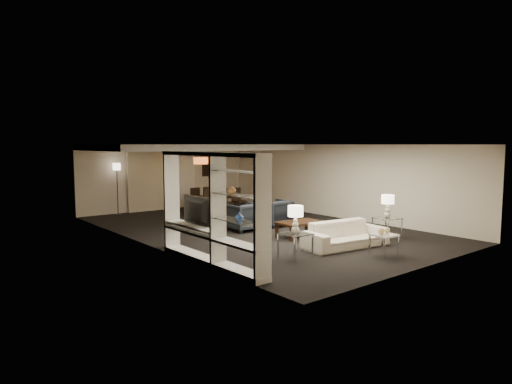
{
  "coord_description": "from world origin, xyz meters",
  "views": [
    {
      "loc": [
        -8.45,
        -10.4,
        2.51
      ],
      "look_at": [
        0.0,
        0.0,
        1.1
      ],
      "focal_mm": 32.0,
      "sensor_mm": 36.0,
      "label": 1
    }
  ],
  "objects_px": {
    "armchair_left": "(244,217)",
    "chair_fr": "(219,198)",
    "vase_amber": "(232,190)",
    "chair_fm": "(206,199)",
    "floor_lamp": "(117,189)",
    "armchair_right": "(275,213)",
    "dining_table": "(216,204)",
    "chair_nm": "(226,202)",
    "chair_nl": "(212,203)",
    "floor_speaker": "(169,228)",
    "chair_nr": "(239,201)",
    "side_table_left": "(295,246)",
    "television": "(193,211)",
    "side_table_right": "(387,228)",
    "pendant_light": "(201,161)",
    "sofa": "(346,234)",
    "table_lamp_right": "(388,206)",
    "chair_fl": "(192,200)",
    "vase_blue": "(239,216)",
    "table_lamp_left": "(295,220)",
    "marble_table": "(384,245)",
    "coffee_table": "(299,229)"
  },
  "relations": [
    {
      "from": "armchair_left",
      "to": "chair_fr",
      "type": "bearing_deg",
      "value": -112.57
    },
    {
      "from": "vase_amber",
      "to": "chair_fm",
      "type": "bearing_deg",
      "value": 60.66
    },
    {
      "from": "chair_fr",
      "to": "floor_lamp",
      "type": "xyz_separation_m",
      "value": [
        -3.54,
        1.2,
        0.46
      ]
    },
    {
      "from": "armchair_right",
      "to": "floor_lamp",
      "type": "height_order",
      "value": "floor_lamp"
    },
    {
      "from": "dining_table",
      "to": "armchair_left",
      "type": "bearing_deg",
      "value": -115.3
    },
    {
      "from": "chair_fm",
      "to": "armchair_left",
      "type": "bearing_deg",
      "value": 77.13
    },
    {
      "from": "armchair_right",
      "to": "chair_nm",
      "type": "bearing_deg",
      "value": -89.24
    },
    {
      "from": "armchair_left",
      "to": "chair_fr",
      "type": "height_order",
      "value": "chair_fr"
    },
    {
      "from": "chair_nl",
      "to": "chair_nm",
      "type": "bearing_deg",
      "value": 5.59
    },
    {
      "from": "chair_fr",
      "to": "floor_lamp",
      "type": "distance_m",
      "value": 3.77
    },
    {
      "from": "floor_speaker",
      "to": "chair_nr",
      "type": "height_order",
      "value": "floor_speaker"
    },
    {
      "from": "side_table_left",
      "to": "television",
      "type": "height_order",
      "value": "television"
    },
    {
      "from": "side_table_right",
      "to": "chair_nl",
      "type": "relative_size",
      "value": 0.64
    },
    {
      "from": "pendant_light",
      "to": "sofa",
      "type": "height_order",
      "value": "pendant_light"
    },
    {
      "from": "armchair_left",
      "to": "table_lamp_right",
      "type": "bearing_deg",
      "value": 127.5
    },
    {
      "from": "table_lamp_right",
      "to": "chair_fl",
      "type": "distance_m",
      "value": 7.48
    },
    {
      "from": "armchair_right",
      "to": "table_lamp_right",
      "type": "distance_m",
      "value": 3.51
    },
    {
      "from": "pendant_light",
      "to": "chair_nr",
      "type": "height_order",
      "value": "pendant_light"
    },
    {
      "from": "armchair_right",
      "to": "vase_blue",
      "type": "xyz_separation_m",
      "value": [
        -4.05,
        -3.58,
        0.74
      ]
    },
    {
      "from": "floor_speaker",
      "to": "chair_fr",
      "type": "height_order",
      "value": "floor_speaker"
    },
    {
      "from": "vase_amber",
      "to": "dining_table",
      "type": "bearing_deg",
      "value": 58.34
    },
    {
      "from": "side_table_right",
      "to": "dining_table",
      "type": "height_order",
      "value": "dining_table"
    },
    {
      "from": "sofa",
      "to": "table_lamp_left",
      "type": "xyz_separation_m",
      "value": [
        -1.7,
        0.0,
        0.55
      ]
    },
    {
      "from": "chair_fl",
      "to": "chair_fm",
      "type": "bearing_deg",
      "value": 174.78
    },
    {
      "from": "side_table_left",
      "to": "floor_lamp",
      "type": "xyz_separation_m",
      "value": [
        -0.57,
        8.49,
        0.64
      ]
    },
    {
      "from": "armchair_right",
      "to": "marble_table",
      "type": "xyz_separation_m",
      "value": [
        -0.6,
        -4.4,
        -0.16
      ]
    },
    {
      "from": "chair_nr",
      "to": "vase_amber",
      "type": "bearing_deg",
      "value": -131.53
    },
    {
      "from": "pendant_light",
      "to": "vase_amber",
      "type": "height_order",
      "value": "pendant_light"
    },
    {
      "from": "sofa",
      "to": "floor_lamp",
      "type": "height_order",
      "value": "floor_lamp"
    },
    {
      "from": "vase_amber",
      "to": "chair_fm",
      "type": "relative_size",
      "value": 0.17
    },
    {
      "from": "coffee_table",
      "to": "floor_speaker",
      "type": "relative_size",
      "value": 1.25
    },
    {
      "from": "pendant_light",
      "to": "side_table_left",
      "type": "bearing_deg",
      "value": -105.3
    },
    {
      "from": "side_table_left",
      "to": "marble_table",
      "type": "xyz_separation_m",
      "value": [
        1.7,
        -1.1,
        -0.03
      ]
    },
    {
      "from": "vase_amber",
      "to": "vase_blue",
      "type": "bearing_deg",
      "value": -90.0
    },
    {
      "from": "chair_fr",
      "to": "armchair_left",
      "type": "bearing_deg",
      "value": 62.4
    },
    {
      "from": "side_table_left",
      "to": "table_lamp_right",
      "type": "height_order",
      "value": "table_lamp_right"
    },
    {
      "from": "armchair_right",
      "to": "table_lamp_left",
      "type": "relative_size",
      "value": 1.44
    },
    {
      "from": "chair_nr",
      "to": "chair_nl",
      "type": "bearing_deg",
      "value": 176.5
    },
    {
      "from": "coffee_table",
      "to": "chair_nm",
      "type": "bearing_deg",
      "value": 81.21
    },
    {
      "from": "side_table_right",
      "to": "chair_fr",
      "type": "xyz_separation_m",
      "value": [
        -0.42,
        7.29,
        0.19
      ]
    },
    {
      "from": "table_lamp_left",
      "to": "chair_fm",
      "type": "distance_m",
      "value": 7.68
    },
    {
      "from": "armchair_left",
      "to": "chair_nr",
      "type": "bearing_deg",
      "value": -122.27
    },
    {
      "from": "chair_nm",
      "to": "chair_fr",
      "type": "relative_size",
      "value": 1.0
    },
    {
      "from": "table_lamp_left",
      "to": "chair_nl",
      "type": "bearing_deg",
      "value": 73.47
    },
    {
      "from": "vase_blue",
      "to": "television",
      "type": "bearing_deg",
      "value": 89.0
    },
    {
      "from": "chair_nr",
      "to": "floor_lamp",
      "type": "xyz_separation_m",
      "value": [
        -3.54,
        2.5,
        0.46
      ]
    },
    {
      "from": "chair_fr",
      "to": "side_table_right",
      "type": "bearing_deg",
      "value": 90.9
    },
    {
      "from": "television",
      "to": "floor_speaker",
      "type": "bearing_deg",
      "value": -3.64
    },
    {
      "from": "armchair_left",
      "to": "marble_table",
      "type": "xyz_separation_m",
      "value": [
        0.6,
        -4.4,
        -0.16
      ]
    },
    {
      "from": "chair_nl",
      "to": "chair_fl",
      "type": "relative_size",
      "value": 1.0
    }
  ]
}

